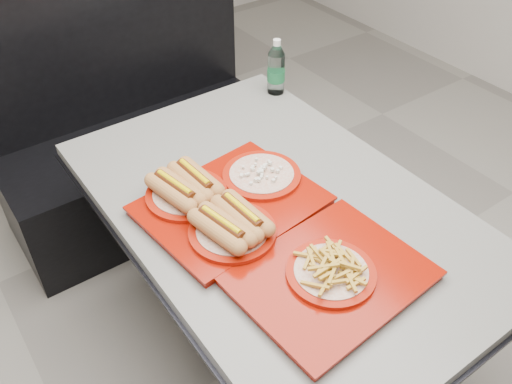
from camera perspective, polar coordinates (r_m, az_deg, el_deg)
ground at (r=2.24m, az=1.76°, el=-15.72°), size 6.00×6.00×0.00m
diner_table at (r=1.78m, az=2.14°, el=-5.13°), size 0.92×1.42×0.75m
booth_bench at (r=2.65m, az=-12.50°, el=5.96°), size 1.30×0.57×1.35m
tray_near at (r=1.61m, az=-3.34°, el=-0.98°), size 0.55×0.47×0.11m
tray_far at (r=1.44m, az=7.87°, el=-8.56°), size 0.51×0.41×0.10m
water_bottle at (r=2.18m, az=2.14°, el=12.71°), size 0.07×0.07×0.22m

